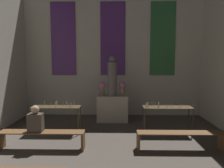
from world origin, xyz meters
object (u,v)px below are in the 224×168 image
(flower_vase_right, at_px, (122,87))
(flower_vase_left, at_px, (102,87))
(pew_back_right, at_px, (180,137))
(candle_rack_right, at_px, (167,110))
(pew_back_left, at_px, (42,136))
(person_seated, at_px, (36,120))
(statue, at_px, (112,77))
(candle_rack_left, at_px, (56,110))
(altar, at_px, (112,108))

(flower_vase_right, bearing_deg, flower_vase_left, 180.00)
(flower_vase_right, bearing_deg, pew_back_right, -62.73)
(candle_rack_right, xyz_separation_m, pew_back_left, (-3.44, -1.27, -0.39))
(pew_back_right, bearing_deg, person_seated, -180.00)
(statue, relative_size, pew_back_left, 0.68)
(pew_back_left, bearing_deg, candle_rack_left, 88.68)
(altar, xyz_separation_m, flower_vase_left, (-0.37, 0.00, 0.80))
(statue, xyz_separation_m, flower_vase_left, (-0.37, 0.00, -0.35))
(statue, relative_size, person_seated, 2.19)
(flower_vase_left, relative_size, pew_back_right, 0.24)
(pew_back_left, bearing_deg, candle_rack_right, 20.26)
(statue, height_order, candle_rack_left, statue)
(flower_vase_right, xyz_separation_m, candle_rack_right, (1.34, -1.39, -0.55))
(flower_vase_left, bearing_deg, altar, 0.00)
(statue, height_order, pew_back_right, statue)
(candle_rack_right, xyz_separation_m, person_seated, (-3.59, -1.27, 0.02))
(pew_back_right, bearing_deg, pew_back_left, 180.00)
(candle_rack_left, xyz_separation_m, person_seated, (-0.18, -1.27, 0.01))
(statue, relative_size, pew_back_right, 0.68)
(altar, bearing_deg, person_seated, -125.33)
(candle_rack_left, bearing_deg, pew_back_left, -91.32)
(flower_vase_right, bearing_deg, candle_rack_right, -45.98)
(candle_rack_right, distance_m, person_seated, 3.81)
(flower_vase_left, relative_size, candle_rack_right, 0.34)
(flower_vase_right, relative_size, pew_back_left, 0.24)
(pew_back_left, relative_size, person_seated, 3.24)
(candle_rack_left, bearing_deg, altar, 39.02)
(pew_back_left, bearing_deg, statue, 56.83)
(pew_back_right, xyz_separation_m, person_seated, (-3.62, -0.00, 0.41))
(altar, bearing_deg, candle_rack_left, -140.98)
(statue, height_order, candle_rack_right, statue)
(pew_back_right, bearing_deg, flower_vase_left, 128.37)
(pew_back_left, height_order, person_seated, person_seated)
(flower_vase_right, relative_size, candle_rack_left, 0.34)
(flower_vase_left, height_order, candle_rack_left, flower_vase_left)
(altar, height_order, flower_vase_right, flower_vase_right)
(altar, bearing_deg, flower_vase_left, 180.00)
(flower_vase_right, height_order, pew_back_left, flower_vase_right)
(candle_rack_left, bearing_deg, person_seated, -97.88)
(person_seated, bearing_deg, pew_back_right, 0.00)
(candle_rack_left, xyz_separation_m, pew_back_right, (3.45, -1.27, -0.39))
(statue, height_order, person_seated, statue)
(statue, distance_m, candle_rack_right, 2.38)
(altar, distance_m, person_seated, 3.27)
(flower_vase_left, xyz_separation_m, candle_rack_right, (2.07, -1.39, -0.55))
(candle_rack_right, bearing_deg, pew_back_left, -159.74)
(person_seated, bearing_deg, candle_rack_left, 82.12)
(candle_rack_left, height_order, candle_rack_right, candle_rack_left)
(altar, distance_m, flower_vase_left, 0.88)
(altar, height_order, pew_back_right, altar)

